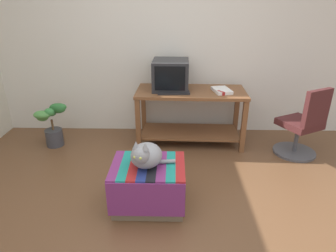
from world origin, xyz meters
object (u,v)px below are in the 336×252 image
Objects in this scene: book at (222,90)px; ottoman_with_blanket at (148,185)px; desk at (190,107)px; potted_plant at (52,124)px; tv_monitor at (171,75)px; office_chair at (303,127)px; keyboard at (174,92)px; stapler at (221,93)px; cat at (146,155)px.

book is 0.43× the size of ottoman_with_blanket.
desk is 1.48m from ottoman_with_blanket.
tv_monitor is at bearing 8.10° from potted_plant.
ottoman_with_blanket is (-0.45, -1.38, -0.28)m from desk.
office_chair reaches higher than desk.
book is 1.65m from ottoman_with_blanket.
keyboard is at bearing -36.11° from office_chair.
tv_monitor reaches higher than ottoman_with_blanket.
stapler is (-0.99, 0.19, 0.36)m from office_chair.
keyboard is 3.64× the size of stapler.
book is 2.25m from potted_plant.
tv_monitor is 0.68m from stapler.
tv_monitor is at bearing 158.01° from book.
office_chair is (1.36, -0.36, -0.11)m from desk.
ottoman_with_blanket is 1.55m from stapler.
office_chair is (1.82, 1.05, -0.17)m from cat.
keyboard is 0.62m from book.
stapler is at bearing -38.84° from office_chair.
book reaches higher than keyboard.
office_chair is 8.09× the size of stapler.
ottoman_with_blanket is 0.34m from cat.
desk is at bearing 71.94° from ottoman_with_blanket.
tv_monitor is 1.11× the size of cat.
cat reaches higher than ottoman_with_blanket.
potted_plant is at bearing -170.30° from tv_monitor.
potted_plant is at bearing 155.71° from cat.
ottoman_with_blanket is at bearing 84.40° from cat.
keyboard is (0.04, -0.19, -0.17)m from tv_monitor.
office_chair reaches higher than book.
cat is (-0.24, -1.27, -0.19)m from keyboard.
ottoman_with_blanket is 1.52× the size of cat.
potted_plant is at bearing 170.65° from book.
keyboard reaches higher than desk.
keyboard is 0.67× the size of potted_plant.
tv_monitor reaches higher than cat.
book is (0.65, -0.11, -0.17)m from tv_monitor.
stapler reaches higher than cat.
desk is 1.41m from office_chair.
office_chair is at bearing -52.02° from stapler.
ottoman_with_blanket is 1.83m from potted_plant.
keyboard is (-0.22, -0.14, 0.24)m from desk.
potted_plant is 2.22m from stapler.
desk reaches higher than cat.
office_chair is (1.62, -0.42, -0.53)m from tv_monitor.
office_chair is at bearing -10.57° from keyboard.
cat is 3.99× the size of stapler.
office_chair is at bearing -29.53° from book.
tv_monitor is 1.68m from potted_plant.
tv_monitor is 0.73× the size of ottoman_with_blanket.
tv_monitor is at bearing 118.97° from stapler.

